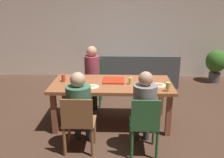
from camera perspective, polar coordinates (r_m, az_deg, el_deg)
ground_plane at (r=4.53m, az=-0.04°, el=-10.12°), size 20.00×20.00×0.00m
back_wall at (r=7.02m, az=0.84°, el=12.62°), size 7.18×0.12×2.98m
dining_table at (r=4.26m, az=-0.05°, el=-2.01°), size 2.05×0.96×0.77m
chair_0 at (r=3.49m, az=7.48°, el=-10.27°), size 0.40×0.43×0.89m
person_0 at (r=3.53m, az=7.41°, el=-5.98°), size 0.33×0.55×1.22m
chair_1 at (r=3.56m, az=-7.71°, el=-9.95°), size 0.45×0.40×0.87m
person_1 at (r=3.57m, az=-7.53°, el=-5.76°), size 0.35×0.52×1.19m
chair_2 at (r=5.26m, az=-4.41°, el=0.01°), size 0.39×0.43×0.95m
person_2 at (r=5.05m, az=-4.66°, el=1.66°), size 0.31×0.51×1.24m
pizza_box_0 at (r=4.32m, az=0.37°, el=-0.31°), size 0.37×0.37×0.02m
plate_0 at (r=4.02m, az=6.46°, el=-1.90°), size 0.22×0.22×0.03m
plate_1 at (r=4.17m, az=10.66°, el=-1.37°), size 0.25×0.25×0.03m
plate_2 at (r=4.04m, az=-4.57°, el=-1.74°), size 0.22×0.22×0.03m
plate_3 at (r=4.43m, az=7.68°, el=-0.11°), size 0.24×0.24×0.01m
drinking_glass_0 at (r=3.91m, az=12.79°, el=-1.80°), size 0.07×0.07×0.15m
drinking_glass_1 at (r=4.36m, az=-11.11°, el=0.24°), size 0.07×0.07×0.13m
drinking_glass_2 at (r=4.16m, az=4.28°, el=-0.44°), size 0.07×0.07×0.12m
couch at (r=6.53m, az=5.96°, el=1.31°), size 1.98×0.91×0.82m
potted_plant at (r=7.13m, az=22.83°, el=3.42°), size 0.54×0.54×0.87m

